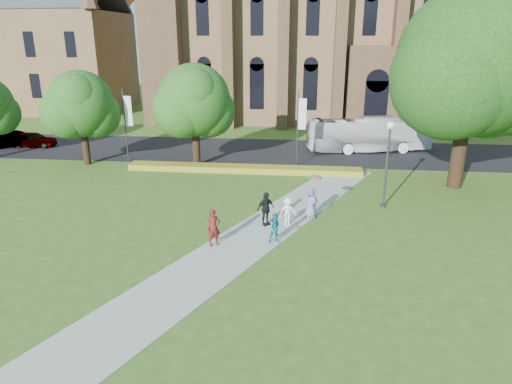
# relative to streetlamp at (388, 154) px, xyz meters

# --- Properties ---
(ground) EXTENTS (160.00, 160.00, 0.00)m
(ground) POSITION_rel_streetlamp_xyz_m (-7.50, -6.50, -3.30)
(ground) COLOR #335C1B
(ground) RESTS_ON ground
(road) EXTENTS (160.00, 10.00, 0.02)m
(road) POSITION_rel_streetlamp_xyz_m (-7.50, 13.50, -3.29)
(road) COLOR black
(road) RESTS_ON ground
(footpath) EXTENTS (15.58, 28.54, 0.04)m
(footpath) POSITION_rel_streetlamp_xyz_m (-7.50, -5.50, -3.28)
(footpath) COLOR #B2B2A8
(footpath) RESTS_ON ground
(flower_hedge) EXTENTS (18.00, 1.40, 0.45)m
(flower_hedge) POSITION_rel_streetlamp_xyz_m (-9.50, 6.70, -3.07)
(flower_hedge) COLOR gold
(flower_hedge) RESTS_ON ground
(cathedral) EXTENTS (52.60, 18.25, 28.00)m
(cathedral) POSITION_rel_streetlamp_xyz_m (2.50, 33.23, 9.69)
(cathedral) COLOR brown
(cathedral) RESTS_ON ground
(building_west) EXTENTS (22.00, 14.00, 18.30)m
(building_west) POSITION_rel_streetlamp_xyz_m (-41.50, 35.50, 5.91)
(building_west) COLOR brown
(building_west) RESTS_ON ground
(streetlamp) EXTENTS (0.44, 0.44, 5.24)m
(streetlamp) POSITION_rel_streetlamp_xyz_m (0.00, 0.00, 0.00)
(streetlamp) COLOR #38383D
(streetlamp) RESTS_ON ground
(large_tree) EXTENTS (9.60, 9.60, 13.20)m
(large_tree) POSITION_rel_streetlamp_xyz_m (5.50, 4.50, 5.07)
(large_tree) COLOR #332114
(large_tree) RESTS_ON ground
(street_tree_0) EXTENTS (5.20, 5.20, 7.50)m
(street_tree_0) POSITION_rel_streetlamp_xyz_m (-22.50, 7.50, 1.58)
(street_tree_0) COLOR #332114
(street_tree_0) RESTS_ON ground
(street_tree_1) EXTENTS (5.60, 5.60, 8.05)m
(street_tree_1) POSITION_rel_streetlamp_xyz_m (-13.50, 8.00, 1.93)
(street_tree_1) COLOR #332114
(street_tree_1) RESTS_ON ground
(banner_pole_0) EXTENTS (0.70, 0.10, 6.00)m
(banner_pole_0) POSITION_rel_streetlamp_xyz_m (-5.39, 8.70, 0.09)
(banner_pole_0) COLOR #38383D
(banner_pole_0) RESTS_ON ground
(banner_pole_1) EXTENTS (0.70, 0.10, 6.00)m
(banner_pole_1) POSITION_rel_streetlamp_xyz_m (-19.39, 8.70, 0.09)
(banner_pole_1) COLOR #38383D
(banner_pole_1) RESTS_ON ground
(tour_coach) EXTENTS (11.25, 4.73, 3.05)m
(tour_coach) POSITION_rel_streetlamp_xyz_m (0.78, 14.46, -1.75)
(tour_coach) COLOR silver
(tour_coach) RESTS_ON road
(car_0) EXTENTS (4.24, 1.97, 1.41)m
(car_0) POSITION_rel_streetlamp_xyz_m (-30.36, 12.88, -2.57)
(car_0) COLOR gray
(car_0) RESTS_ON road
(car_1) EXTENTS (4.70, 2.83, 1.46)m
(car_1) POSITION_rel_streetlamp_xyz_m (-31.82, 12.60, -2.54)
(car_1) COLOR gray
(car_1) RESTS_ON road
(pedestrian_0) EXTENTS (0.82, 0.73, 1.89)m
(pedestrian_0) POSITION_rel_streetlamp_xyz_m (-9.22, -6.58, -2.31)
(pedestrian_0) COLOR maroon
(pedestrian_0) RESTS_ON footpath
(pedestrian_1) EXTENTS (0.87, 0.75, 1.54)m
(pedestrian_1) POSITION_rel_streetlamp_xyz_m (-6.20, -5.91, -2.48)
(pedestrian_1) COLOR teal
(pedestrian_1) RESTS_ON footpath
(pedestrian_2) EXTENTS (1.16, 0.93, 1.57)m
(pedestrian_2) POSITION_rel_streetlamp_xyz_m (-5.69, -3.56, -2.47)
(pedestrian_2) COLOR white
(pedestrian_2) RESTS_ON footpath
(pedestrian_3) EXTENTS (1.13, 1.08, 1.89)m
(pedestrian_3) POSITION_rel_streetlamp_xyz_m (-6.90, -3.70, -2.31)
(pedestrian_3) COLOR black
(pedestrian_3) RESTS_ON footpath
(pedestrian_4) EXTENTS (0.94, 0.70, 1.76)m
(pedestrian_4) POSITION_rel_streetlamp_xyz_m (-4.42, -2.27, -2.37)
(pedestrian_4) COLOR slate
(pedestrian_4) RESTS_ON footpath
(parasol) EXTENTS (0.98, 0.98, 0.65)m
(parasol) POSITION_rel_streetlamp_xyz_m (-4.24, -2.17, -1.17)
(parasol) COLOR #F2ABC8
(parasol) RESTS_ON pedestrian_4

